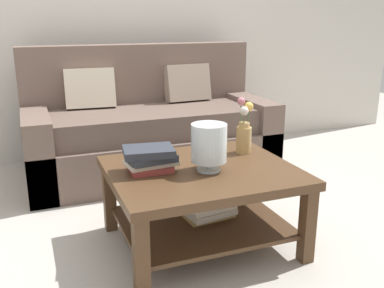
# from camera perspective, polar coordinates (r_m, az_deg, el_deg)

# --- Properties ---
(ground_plane) EXTENTS (10.00, 10.00, 0.00)m
(ground_plane) POSITION_cam_1_polar(r_m,az_deg,el_deg) (2.96, -1.92, -9.44)
(ground_plane) COLOR #B7B2A8
(back_wall) EXTENTS (6.40, 0.12, 2.70)m
(back_wall) POSITION_cam_1_polar(r_m,az_deg,el_deg) (4.26, -9.84, 16.92)
(back_wall) COLOR beige
(back_wall) RESTS_ON ground
(couch) EXTENTS (2.01, 0.90, 1.06)m
(couch) POSITION_cam_1_polar(r_m,az_deg,el_deg) (3.73, -5.63, 1.88)
(couch) COLOR brown
(couch) RESTS_ON ground
(coffee_table) EXTENTS (1.03, 0.87, 0.47)m
(coffee_table) POSITION_cam_1_polar(r_m,az_deg,el_deg) (2.50, 1.32, -6.08)
(coffee_table) COLOR #4C331E
(coffee_table) RESTS_ON ground
(book_stack_main) EXTENTS (0.31, 0.23, 0.14)m
(book_stack_main) POSITION_cam_1_polar(r_m,az_deg,el_deg) (2.38, -5.47, -1.91)
(book_stack_main) COLOR #993833
(book_stack_main) RESTS_ON coffee_table
(glass_hurricane_vase) EXTENTS (0.20, 0.20, 0.26)m
(glass_hurricane_vase) POSITION_cam_1_polar(r_m,az_deg,el_deg) (2.36, 2.22, 0.01)
(glass_hurricane_vase) COLOR silver
(glass_hurricane_vase) RESTS_ON coffee_table
(flower_pitcher) EXTENTS (0.10, 0.11, 0.34)m
(flower_pitcher) POSITION_cam_1_polar(r_m,az_deg,el_deg) (2.71, 6.82, 1.65)
(flower_pitcher) COLOR tan
(flower_pitcher) RESTS_ON coffee_table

